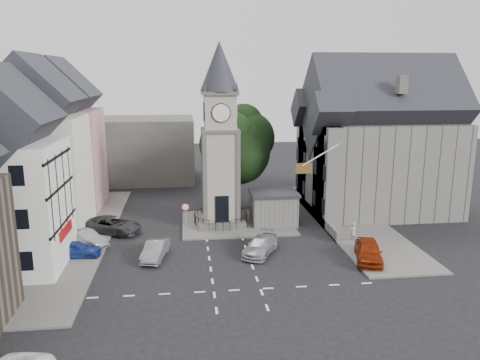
{
  "coord_description": "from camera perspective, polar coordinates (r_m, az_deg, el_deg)",
  "views": [
    {
      "loc": [
        -3.06,
        -32.9,
        13.49
      ],
      "look_at": [
        1.42,
        5.0,
        4.83
      ],
      "focal_mm": 35.0,
      "sensor_mm": 36.0,
      "label": 1
    }
  ],
  "objects": [
    {
      "name": "car_island_silver",
      "position": [
        35.86,
        -10.3,
        -8.39
      ],
      "size": [
        2.13,
        4.19,
        1.32
      ],
      "primitive_type": "imported",
      "rotation": [
        0.0,
        0.0,
        -0.19
      ],
      "color": "gray",
      "rests_on": "ground"
    },
    {
      "name": "car_east_red",
      "position": [
        36.01,
        15.39,
        -8.37
      ],
      "size": [
        3.01,
        4.86,
        1.54
      ],
      "primitive_type": "imported",
      "rotation": [
        0.0,
        0.0,
        -0.28
      ],
      "color": "maroon",
      "rests_on": "ground"
    },
    {
      "name": "pavement_east",
      "position": [
        45.6,
        12.91,
        -4.66
      ],
      "size": [
        6.0,
        26.0,
        0.14
      ],
      "primitive_type": "cube",
      "color": "#595651",
      "rests_on": "ground"
    },
    {
      "name": "east_boundary_wall",
      "position": [
        46.48,
        8.86,
        -3.66
      ],
      "size": [
        0.4,
        16.0,
        0.9
      ],
      "primitive_type": "cube",
      "color": "slate",
      "rests_on": "ground"
    },
    {
      "name": "car_west_blue",
      "position": [
        37.49,
        -19.5,
        -8.0
      ],
      "size": [
        3.9,
        1.69,
        1.31
      ],
      "primitive_type": "imported",
      "rotation": [
        0.0,
        0.0,
        1.53
      ],
      "color": "navy",
      "rests_on": "ground"
    },
    {
      "name": "car_west_silver",
      "position": [
        39.56,
        -18.26,
        -6.82
      ],
      "size": [
        3.97,
        3.53,
        1.3
      ],
      "primitive_type": "imported",
      "rotation": [
        0.0,
        0.0,
        0.91
      ],
      "color": "gray",
      "rests_on": "ground"
    },
    {
      "name": "ground",
      "position": [
        35.69,
        -1.34,
        -9.42
      ],
      "size": [
        120.0,
        120.0,
        0.0
      ],
      "primitive_type": "plane",
      "color": "black",
      "rests_on": "ground"
    },
    {
      "name": "car_west_grey",
      "position": [
        42.15,
        -15.29,
        -5.32
      ],
      "size": [
        5.66,
        4.35,
        1.43
      ],
      "primitive_type": "imported",
      "rotation": [
        0.0,
        0.0,
        1.13
      ],
      "color": "#303033",
      "rests_on": "ground"
    },
    {
      "name": "warning_sign_post",
      "position": [
        40.01,
        -6.67,
        -3.95
      ],
      "size": [
        0.7,
        0.19,
        2.85
      ],
      "color": "black",
      "rests_on": "ground"
    },
    {
      "name": "backdrop_west",
      "position": [
        62.28,
        -14.94,
        3.59
      ],
      "size": [
        20.0,
        10.0,
        8.0
      ],
      "primitive_type": "cube",
      "color": "#4C4944",
      "rests_on": "ground"
    },
    {
      "name": "clock_tower",
      "position": [
        41.36,
        -2.45,
        5.32
      ],
      "size": [
        4.86,
        4.86,
        16.25
      ],
      "color": "#4C4944",
      "rests_on": "ground"
    },
    {
      "name": "east_building",
      "position": [
        48.24,
        16.13,
        3.67
      ],
      "size": [
        14.4,
        11.4,
        12.6
      ],
      "color": "slate",
      "rests_on": "ground"
    },
    {
      "name": "terrace_tudor",
      "position": [
        35.93,
        -26.83,
        -0.34
      ],
      "size": [
        8.1,
        7.6,
        12.0
      ],
      "color": "silver",
      "rests_on": "ground"
    },
    {
      "name": "central_island",
      "position": [
        43.28,
        -0.36,
        -5.26
      ],
      "size": [
        10.0,
        8.0,
        0.16
      ],
      "primitive_type": "cube",
      "color": "#595651",
      "rests_on": "ground"
    },
    {
      "name": "pedestrian",
      "position": [
        39.71,
        13.6,
        -6.22
      ],
      "size": [
        0.62,
        0.44,
        1.61
      ],
      "primitive_type": "imported",
      "rotation": [
        0.0,
        0.0,
        3.24
      ],
      "color": "#A59888",
      "rests_on": "ground"
    },
    {
      "name": "flagpole",
      "position": [
        39.07,
        9.82,
        3.04
      ],
      "size": [
        3.68,
        0.1,
        2.74
      ],
      "color": "white",
      "rests_on": "ground"
    },
    {
      "name": "terrace_cream",
      "position": [
        43.31,
        -23.36,
        2.56
      ],
      "size": [
        8.1,
        7.6,
        12.8
      ],
      "color": "#F3E7CB",
      "rests_on": "ground"
    },
    {
      "name": "town_tree",
      "position": [
        46.64,
        -0.44,
        4.76
      ],
      "size": [
        7.2,
        7.2,
        10.8
      ],
      "color": "black",
      "rests_on": "ground"
    },
    {
      "name": "car_island_east",
      "position": [
        36.21,
        2.56,
        -7.99
      ],
      "size": [
        3.78,
        4.8,
        1.3
      ],
      "primitive_type": "imported",
      "rotation": [
        0.0,
        0.0,
        -0.51
      ],
      "color": "#A2A4A9",
      "rests_on": "ground"
    },
    {
      "name": "stone_shelter",
      "position": [
        42.86,
        4.11,
        -3.42
      ],
      "size": [
        4.3,
        3.3,
        3.08
      ],
      "color": "slate",
      "rests_on": "ground"
    },
    {
      "name": "pavement_west",
      "position": [
        42.22,
        -19.41,
        -6.5
      ],
      "size": [
        6.0,
        30.0,
        0.14
      ],
      "primitive_type": "cube",
      "color": "#595651",
      "rests_on": "ground"
    },
    {
      "name": "terrace_pink",
      "position": [
        50.93,
        -20.86,
        4.16
      ],
      "size": [
        8.1,
        7.6,
        12.8
      ],
      "color": "#B47B82",
      "rests_on": "ground"
    },
    {
      "name": "road_markings",
      "position": [
        30.69,
        -0.34,
        -13.27
      ],
      "size": [
        20.0,
        8.0,
        0.01
      ],
      "primitive_type": "cube",
      "color": "silver",
      "rests_on": "ground"
    }
  ]
}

